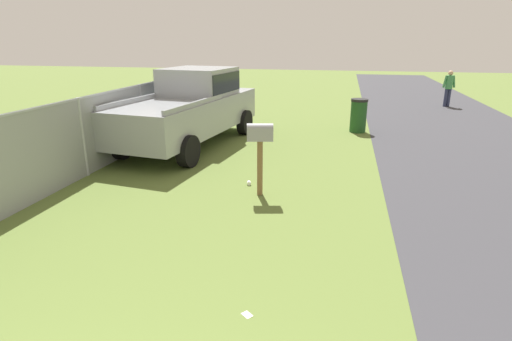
# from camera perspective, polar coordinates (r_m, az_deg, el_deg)

# --- Properties ---
(mailbox) EXTENTS (0.30, 0.52, 1.40)m
(mailbox) POSITION_cam_1_polar(r_m,az_deg,el_deg) (7.50, 0.57, 4.55)
(mailbox) COLOR brown
(mailbox) RESTS_ON ground
(pickup_truck) EXTENTS (5.70, 2.71, 2.09)m
(pickup_truck) POSITION_cam_1_polar(r_m,az_deg,el_deg) (11.58, -9.05, 9.09)
(pickup_truck) COLOR #93999E
(pickup_truck) RESTS_ON ground
(trash_bin) EXTENTS (0.53, 0.53, 1.06)m
(trash_bin) POSITION_cam_1_polar(r_m,az_deg,el_deg) (13.46, 14.26, 7.54)
(trash_bin) COLOR #1E4C1E
(trash_bin) RESTS_ON ground
(pedestrian) EXTENTS (0.30, 0.56, 1.57)m
(pedestrian) POSITION_cam_1_polar(r_m,az_deg,el_deg) (19.99, 25.56, 10.70)
(pedestrian) COLOR #2D3351
(pedestrian) RESTS_ON ground
(fence_section) EXTENTS (13.39, 0.07, 1.71)m
(fence_section) POSITION_cam_1_polar(r_m,az_deg,el_deg) (10.54, -19.15, 6.43)
(fence_section) COLOR #9EA3A8
(fence_section) RESTS_ON ground
(litter_wrapper_by_mailbox) EXTENTS (0.14, 0.15, 0.01)m
(litter_wrapper_by_mailbox) POSITION_cam_1_polar(r_m,az_deg,el_deg) (4.68, -1.26, -19.66)
(litter_wrapper_by_mailbox) COLOR silver
(litter_wrapper_by_mailbox) RESTS_ON ground
(litter_cup_midfield_b) EXTENTS (0.12, 0.10, 0.08)m
(litter_cup_midfield_b) POSITION_cam_1_polar(r_m,az_deg,el_deg) (8.33, -1.00, -1.78)
(litter_cup_midfield_b) COLOR white
(litter_cup_midfield_b) RESTS_ON ground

